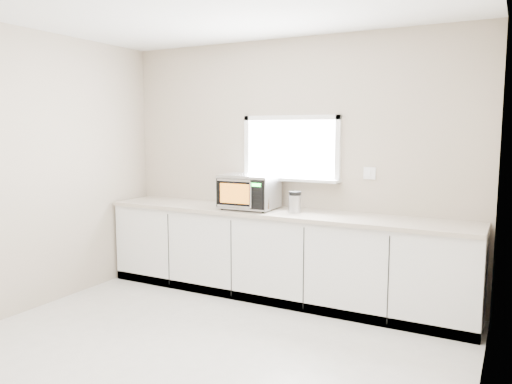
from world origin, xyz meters
The scene contains 8 objects.
ground centered at (0.00, 0.00, 0.00)m, with size 4.00×4.00×0.00m, color beige.
back_wall centered at (0.00, 2.00, 1.36)m, with size 4.00×0.17×2.70m.
cabinets centered at (0.00, 1.70, 0.44)m, with size 3.92×0.60×0.88m, color white.
countertop centered at (0.00, 1.69, 0.90)m, with size 3.92×0.64×0.04m, color beige.
microwave centered at (-0.33, 1.66, 1.11)m, with size 0.58×0.47×0.36m.
knife_block centered at (-0.11, 1.63, 1.05)m, with size 0.14×0.23×0.31m.
cutting_board centered at (-0.49, 1.94, 1.06)m, with size 0.28×0.28×0.02m, color #B07844.
coffee_grinder centered at (0.19, 1.67, 1.03)m, with size 0.15×0.15×0.22m.
Camera 1 is at (2.15, -2.89, 1.75)m, focal length 35.00 mm.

